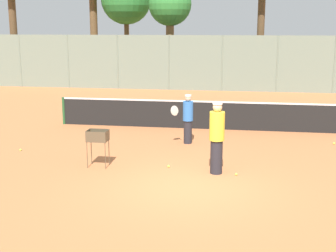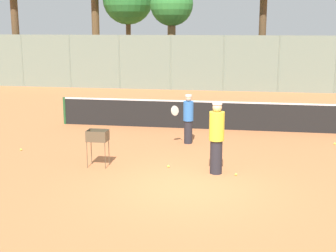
# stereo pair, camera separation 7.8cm
# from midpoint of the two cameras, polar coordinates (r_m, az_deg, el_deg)

# --- Properties ---
(ground_plane) EXTENTS (80.00, 80.00, 0.00)m
(ground_plane) POSITION_cam_midpoint_polar(r_m,az_deg,el_deg) (11.33, 2.12, -7.51)
(ground_plane) COLOR #C67242
(tennis_net) EXTENTS (11.45, 0.10, 1.07)m
(tennis_net) POSITION_cam_midpoint_polar(r_m,az_deg,el_deg) (17.53, 4.79, 1.42)
(tennis_net) COLOR #26592D
(tennis_net) RESTS_ON ground_plane
(back_fence) EXTENTS (31.74, 0.08, 3.26)m
(back_fence) POSITION_cam_midpoint_polar(r_m,az_deg,el_deg) (27.89, 6.54, 7.60)
(back_fence) COLOR gray
(back_fence) RESTS_ON ground_plane
(tree_1) EXTENTS (3.50, 3.50, 7.36)m
(tree_1) POSITION_cam_midpoint_polar(r_m,az_deg,el_deg) (33.86, -5.20, 15.09)
(tree_1) COLOR brown
(tree_1) RESTS_ON ground_plane
(tree_2) EXTENTS (2.79, 2.79, 6.56)m
(tree_2) POSITION_cam_midpoint_polar(r_m,az_deg,el_deg) (31.12, 0.17, 14.36)
(tree_2) COLOR brown
(tree_2) RESTS_ON ground_plane
(player_white_outfit) EXTENTS (0.72, 0.65, 1.62)m
(player_white_outfit) POSITION_cam_midpoint_polar(r_m,az_deg,el_deg) (15.29, 2.27, 0.94)
(player_white_outfit) COLOR #26262D
(player_white_outfit) RESTS_ON ground_plane
(player_red_cap) EXTENTS (0.39, 0.96, 1.90)m
(player_red_cap) POSITION_cam_midpoint_polar(r_m,az_deg,el_deg) (12.19, 5.79, -1.31)
(player_red_cap) COLOR #26262D
(player_red_cap) RESTS_ON ground_plane
(ball_cart) EXTENTS (0.56, 0.41, 1.03)m
(ball_cart) POSITION_cam_midpoint_polar(r_m,az_deg,el_deg) (12.92, -8.76, -1.54)
(ball_cart) COLOR brown
(ball_cart) RESTS_ON ground_plane
(tennis_ball_0) EXTENTS (0.07, 0.07, 0.07)m
(tennis_ball_0) POSITION_cam_midpoint_polar(r_m,az_deg,el_deg) (12.87, -0.10, -4.92)
(tennis_ball_0) COLOR #D1E54C
(tennis_ball_0) RESTS_ON ground_plane
(tennis_ball_2) EXTENTS (0.07, 0.07, 0.07)m
(tennis_ball_2) POSITION_cam_midpoint_polar(r_m,az_deg,el_deg) (16.23, 19.45, -2.02)
(tennis_ball_2) COLOR #D1E54C
(tennis_ball_2) RESTS_ON ground_plane
(tennis_ball_3) EXTENTS (0.07, 0.07, 0.07)m
(tennis_ball_3) POSITION_cam_midpoint_polar(r_m,az_deg,el_deg) (15.25, -17.67, -2.78)
(tennis_ball_3) COLOR #D1E54C
(tennis_ball_3) RESTS_ON ground_plane
(tennis_ball_4) EXTENTS (0.07, 0.07, 0.07)m
(tennis_ball_4) POSITION_cam_midpoint_polar(r_m,az_deg,el_deg) (12.32, 8.14, -5.84)
(tennis_ball_4) COLOR #D1E54C
(tennis_ball_4) RESTS_ON ground_plane
(parked_car) EXTENTS (4.20, 1.70, 1.60)m
(parked_car) POSITION_cam_midpoint_polar(r_m,az_deg,el_deg) (31.47, 4.19, 6.39)
(parked_car) COLOR #232328
(parked_car) RESTS_ON ground_plane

